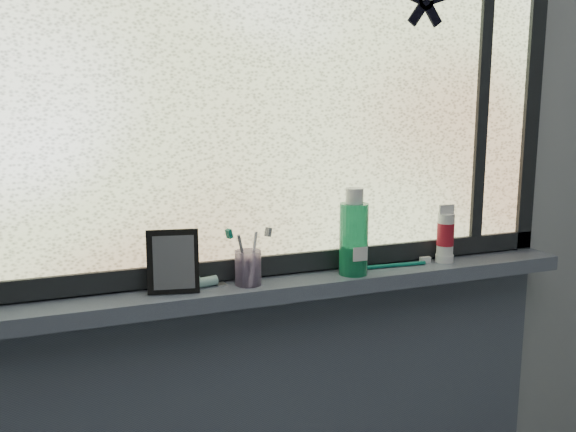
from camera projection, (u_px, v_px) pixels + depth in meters
The scene contains 13 objects.
wall_back at pixel (278, 185), 1.65m from camera, with size 3.00×0.01×2.50m, color #9EA3A8.
windowsill at pixel (289, 287), 1.63m from camera, with size 1.62×0.14×0.04m, color #4F586A.
window_pane at pixel (281, 74), 1.58m from camera, with size 1.50×0.01×1.00m, color silver.
frame_bottom at pixel (282, 263), 1.67m from camera, with size 1.60×0.03×0.05m, color black.
frame_right at pixel (532, 77), 1.85m from camera, with size 0.05×0.03×1.10m, color black.
frame_mullion at pixel (482, 77), 1.79m from camera, with size 0.04×0.03×1.00m, color black.
starfish_sticker at pixel (426, 2), 1.68m from camera, with size 0.15×0.02×0.15m, color black, non-canonical shape.
vanity_mirror at pixel (173, 261), 1.50m from camera, with size 0.12×0.06×0.15m, color black.
toothpaste_tube at pixel (195, 282), 1.54m from camera, with size 0.18×0.04×0.03m, color silver, non-canonical shape.
toothbrush_cup at pixel (248, 268), 1.57m from camera, with size 0.06×0.06×0.09m, color #A58CB9.
toothbrush_lying at pixel (393, 264), 1.74m from camera, with size 0.24×0.02×0.02m, color #0C6C5A, non-canonical shape.
mouthwash_bottle at pixel (354, 232), 1.65m from camera, with size 0.07×0.07×0.19m, color #1FA467.
cream_tube at pixel (446, 232), 1.78m from camera, with size 0.05×0.05×0.12m, color silver.
Camera 1 is at (-0.57, -0.23, 1.48)m, focal length 40.00 mm.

